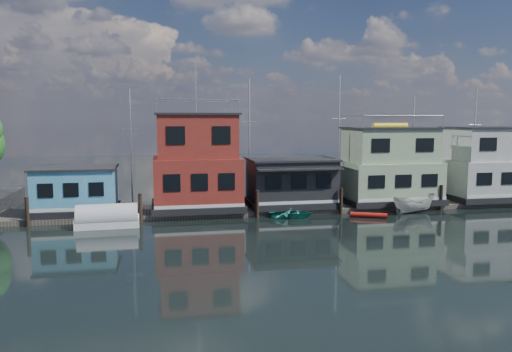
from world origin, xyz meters
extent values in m
plane|color=black|center=(0.00, 0.00, 0.00)|extent=(160.00, 160.00, 0.00)
cube|color=#595147|center=(0.00, 12.00, 0.20)|extent=(48.00, 5.00, 0.40)
cube|color=black|center=(-18.00, 12.00, 0.65)|extent=(6.40, 4.90, 0.50)
cube|color=#53A8D2|center=(-18.00, 12.00, 2.40)|extent=(6.00, 4.50, 3.00)
cube|color=black|center=(-18.00, 12.00, 3.98)|extent=(6.30, 4.80, 0.16)
cube|color=black|center=(-8.50, 12.00, 0.65)|extent=(7.40, 5.90, 0.50)
cube|color=maroon|center=(-8.50, 12.00, 2.77)|extent=(7.00, 5.50, 3.74)
cube|color=maroon|center=(-8.50, 12.00, 6.37)|extent=(6.30, 4.95, 3.46)
cube|color=black|center=(-8.50, 12.00, 8.18)|extent=(6.65, 5.23, 0.16)
cylinder|color=silver|center=(-8.50, 12.00, 10.26)|extent=(0.08, 0.08, 4.00)
cube|color=black|center=(-0.50, 12.00, 0.65)|extent=(7.40, 5.40, 0.50)
cube|color=black|center=(-0.50, 12.00, 2.60)|extent=(7.00, 5.00, 3.40)
cube|color=black|center=(-0.50, 12.00, 4.38)|extent=(7.30, 5.30, 0.16)
cube|color=black|center=(-0.50, 9.20, 3.79)|extent=(7.00, 1.20, 0.12)
cube|color=black|center=(8.50, 12.00, 0.65)|extent=(8.40, 5.90, 0.50)
cube|color=#99B68A|center=(8.50, 12.00, 2.46)|extent=(8.00, 5.50, 3.12)
cube|color=#99B68A|center=(8.50, 12.00, 5.46)|extent=(7.20, 4.95, 2.88)
cube|color=black|center=(8.50, 12.00, 6.98)|extent=(7.60, 5.23, 0.16)
cylinder|color=yellow|center=(8.50, 12.00, 7.15)|extent=(3.20, 0.56, 0.56)
cube|color=black|center=(18.50, 12.00, 0.65)|extent=(8.40, 5.90, 0.50)
cube|color=beige|center=(18.50, 12.00, 2.46)|extent=(8.00, 5.50, 3.12)
cube|color=beige|center=(18.50, 12.00, 5.46)|extent=(7.20, 4.95, 2.88)
cube|color=black|center=(18.50, 12.00, 6.98)|extent=(7.60, 5.23, 0.16)
cylinder|color=#2D2116|center=(-21.00, 9.20, 1.10)|extent=(0.28, 0.28, 2.20)
cylinder|color=#2D2116|center=(-13.00, 9.20, 1.10)|extent=(0.28, 0.28, 2.20)
cylinder|color=#2D2116|center=(-4.00, 9.20, 1.10)|extent=(0.28, 0.28, 2.20)
cylinder|color=#2D2116|center=(3.00, 9.20, 1.10)|extent=(0.28, 0.28, 2.20)
cylinder|color=#2D2116|center=(12.00, 9.20, 1.10)|extent=(0.28, 0.28, 2.20)
cylinder|color=silver|center=(-14.00, 18.00, 5.25)|extent=(0.16, 0.16, 10.50)
cylinder|color=silver|center=(-14.00, 18.00, 6.83)|extent=(1.40, 0.06, 0.06)
cylinder|color=silver|center=(-3.00, 18.00, 5.75)|extent=(0.16, 0.16, 11.50)
cylinder|color=silver|center=(-3.00, 18.00, 7.48)|extent=(1.40, 0.06, 0.06)
cylinder|color=silver|center=(6.00, 18.00, 6.00)|extent=(0.16, 0.16, 12.00)
cylinder|color=silver|center=(6.00, 18.00, 7.80)|extent=(1.40, 0.06, 0.06)
cylinder|color=silver|center=(14.00, 18.00, 5.00)|extent=(0.16, 0.16, 10.00)
cylinder|color=silver|center=(14.00, 18.00, 6.50)|extent=(1.40, 0.06, 0.06)
cylinder|color=silver|center=(21.00, 18.00, 5.50)|extent=(0.16, 0.16, 11.00)
cylinder|color=silver|center=(21.00, 18.00, 7.15)|extent=(1.40, 0.06, 0.06)
cylinder|color=#B21A13|center=(4.68, 7.49, 0.21)|extent=(2.77, 1.57, 0.42)
imported|color=silver|center=(9.20, 8.62, 0.80)|extent=(4.38, 2.36, 1.60)
imported|color=teal|center=(-1.35, 8.78, 0.35)|extent=(4.05, 3.47, 0.71)
cube|color=white|center=(-15.31, 7.96, 0.37)|extent=(4.56, 1.90, 0.75)
cylinder|color=silver|center=(-15.31, 7.96, 0.80)|extent=(4.35, 2.00, 1.82)
camera|label=1|loc=(-11.67, -28.88, 7.88)|focal=35.00mm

